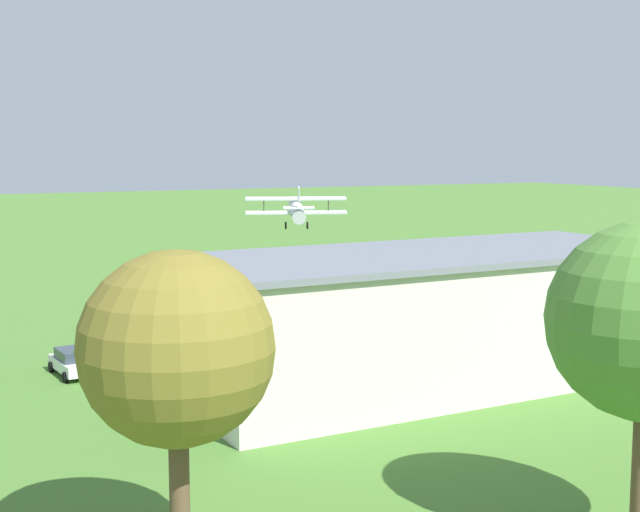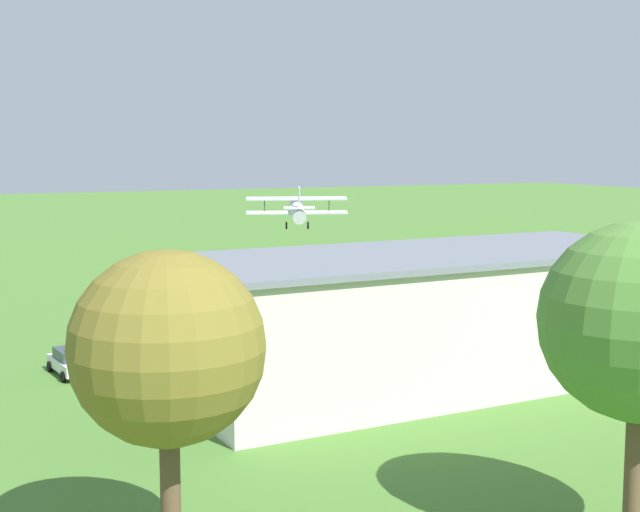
{
  "view_description": "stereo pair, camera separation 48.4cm",
  "coord_description": "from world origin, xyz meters",
  "px_view_note": "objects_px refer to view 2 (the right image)",
  "views": [
    {
      "loc": [
        29.14,
        75.17,
        13.6
      ],
      "look_at": [
        -1.6,
        12.72,
        5.1
      ],
      "focal_mm": 50.03,
      "sensor_mm": 36.0,
      "label": 1
    },
    {
      "loc": [
        28.71,
        75.38,
        13.6
      ],
      "look_at": [
        -1.6,
        12.72,
        5.1
      ],
      "focal_mm": 50.03,
      "sensor_mm": 36.0,
      "label": 2
    }
  ],
  "objects_px": {
    "person_walking_on_apron": "(405,307)",
    "person_watching_takeoff": "(423,310)",
    "car_white": "(71,361)",
    "person_at_fence_line": "(132,355)",
    "tree_by_windsock": "(640,322)",
    "biplane": "(297,209)",
    "person_near_hangar_door": "(172,335)",
    "tree_near_perimeter_road": "(167,349)",
    "hangar": "(431,316)",
    "car_yellow": "(486,312)",
    "person_by_parked_cars": "(470,303)"
  },
  "relations": [
    {
      "from": "person_at_fence_line",
      "to": "person_watching_takeoff",
      "type": "relative_size",
      "value": 1.01
    },
    {
      "from": "biplane",
      "to": "person_near_hangar_door",
      "type": "relative_size",
      "value": 5.41
    },
    {
      "from": "car_white",
      "to": "person_watching_takeoff",
      "type": "xyz_separation_m",
      "value": [
        -28.27,
        -5.29,
        -0.03
      ]
    },
    {
      "from": "person_walking_on_apron",
      "to": "tree_by_windsock",
      "type": "distance_m",
      "value": 41.35
    },
    {
      "from": "biplane",
      "to": "car_yellow",
      "type": "bearing_deg",
      "value": 121.84
    },
    {
      "from": "person_near_hangar_door",
      "to": "tree_near_perimeter_road",
      "type": "relative_size",
      "value": 0.16
    },
    {
      "from": "person_watching_takeoff",
      "to": "tree_near_perimeter_road",
      "type": "height_order",
      "value": "tree_near_perimeter_road"
    },
    {
      "from": "car_yellow",
      "to": "tree_near_perimeter_road",
      "type": "xyz_separation_m",
      "value": [
        33.74,
        29.08,
        6.46
      ]
    },
    {
      "from": "biplane",
      "to": "car_white",
      "type": "height_order",
      "value": "biplane"
    },
    {
      "from": "hangar",
      "to": "person_watching_takeoff",
      "type": "xyz_separation_m",
      "value": [
        -9.65,
        -15.94,
        -3.06
      ]
    },
    {
      "from": "person_watching_takeoff",
      "to": "tree_near_perimeter_road",
      "type": "bearing_deg",
      "value": 47.11
    },
    {
      "from": "car_yellow",
      "to": "person_at_fence_line",
      "type": "relative_size",
      "value": 2.84
    },
    {
      "from": "person_walking_on_apron",
      "to": "person_by_parked_cars",
      "type": "relative_size",
      "value": 1.13
    },
    {
      "from": "car_white",
      "to": "person_walking_on_apron",
      "type": "bearing_deg",
      "value": -166.51
    },
    {
      "from": "biplane",
      "to": "tree_by_windsock",
      "type": "relative_size",
      "value": 0.8
    },
    {
      "from": "person_near_hangar_door",
      "to": "person_at_fence_line",
      "type": "distance_m",
      "value": 5.84
    },
    {
      "from": "person_walking_on_apron",
      "to": "person_watching_takeoff",
      "type": "bearing_deg",
      "value": 124.63
    },
    {
      "from": "car_white",
      "to": "person_by_parked_cars",
      "type": "relative_size",
      "value": 2.88
    },
    {
      "from": "person_near_hangar_door",
      "to": "tree_near_perimeter_road",
      "type": "bearing_deg",
      "value": 73.53
    },
    {
      "from": "tree_near_perimeter_road",
      "to": "person_walking_on_apron",
      "type": "bearing_deg",
      "value": -130.93
    },
    {
      "from": "person_at_fence_line",
      "to": "person_by_parked_cars",
      "type": "relative_size",
      "value": 1.02
    },
    {
      "from": "person_near_hangar_door",
      "to": "person_walking_on_apron",
      "type": "height_order",
      "value": "person_walking_on_apron"
    },
    {
      "from": "person_walking_on_apron",
      "to": "hangar",
      "type": "bearing_deg",
      "value": 63.03
    },
    {
      "from": "car_white",
      "to": "car_yellow",
      "type": "bearing_deg",
      "value": -176.29
    },
    {
      "from": "person_near_hangar_door",
      "to": "person_by_parked_cars",
      "type": "bearing_deg",
      "value": -176.3
    },
    {
      "from": "tree_by_windsock",
      "to": "hangar",
      "type": "bearing_deg",
      "value": -104.14
    },
    {
      "from": "biplane",
      "to": "person_watching_takeoff",
      "type": "bearing_deg",
      "value": 115.28
    },
    {
      "from": "car_white",
      "to": "tree_near_perimeter_road",
      "type": "bearing_deg",
      "value": 86.34
    },
    {
      "from": "car_yellow",
      "to": "person_watching_takeoff",
      "type": "distance_m",
      "value": 4.94
    },
    {
      "from": "hangar",
      "to": "person_watching_takeoff",
      "type": "relative_size",
      "value": 19.21
    },
    {
      "from": "person_near_hangar_door",
      "to": "person_watching_takeoff",
      "type": "height_order",
      "value": "person_near_hangar_door"
    },
    {
      "from": "hangar",
      "to": "person_walking_on_apron",
      "type": "bearing_deg",
      "value": -116.97
    },
    {
      "from": "car_yellow",
      "to": "person_watching_takeoff",
      "type": "relative_size",
      "value": 2.86
    },
    {
      "from": "person_near_hangar_door",
      "to": "tree_near_perimeter_road",
      "type": "xyz_separation_m",
      "value": [
        9.35,
        31.64,
        6.5
      ]
    },
    {
      "from": "person_watching_takeoff",
      "to": "car_white",
      "type": "bearing_deg",
      "value": 10.6
    },
    {
      "from": "tree_near_perimeter_road",
      "to": "person_by_parked_cars",
      "type": "bearing_deg",
      "value": -136.58
    },
    {
      "from": "person_by_parked_cars",
      "to": "car_yellow",
      "type": "bearing_deg",
      "value": 70.98
    },
    {
      "from": "tree_near_perimeter_road",
      "to": "person_watching_takeoff",
      "type": "bearing_deg",
      "value": -132.89
    },
    {
      "from": "car_white",
      "to": "person_by_parked_cars",
      "type": "xyz_separation_m",
      "value": [
        -33.48,
        -6.3,
        -0.05
      ]
    },
    {
      "from": "car_white",
      "to": "person_at_fence_line",
      "type": "xyz_separation_m",
      "value": [
        -3.78,
        -0.24,
        -0.03
      ]
    },
    {
      "from": "person_near_hangar_door",
      "to": "tree_near_perimeter_road",
      "type": "distance_m",
      "value": 33.62
    },
    {
      "from": "car_yellow",
      "to": "person_walking_on_apron",
      "type": "height_order",
      "value": "person_walking_on_apron"
    },
    {
      "from": "hangar",
      "to": "car_white",
      "type": "xyz_separation_m",
      "value": [
        18.62,
        -10.65,
        -3.02
      ]
    },
    {
      "from": "person_near_hangar_door",
      "to": "person_at_fence_line",
      "type": "height_order",
      "value": "person_near_hangar_door"
    },
    {
      "from": "car_white",
      "to": "person_by_parked_cars",
      "type": "bearing_deg",
      "value": -169.33
    },
    {
      "from": "person_watching_takeoff",
      "to": "tree_near_perimeter_road",
      "type": "distance_m",
      "value": 44.56
    },
    {
      "from": "car_yellow",
      "to": "person_near_hangar_door",
      "type": "relative_size",
      "value": 2.75
    },
    {
      "from": "tree_by_windsock",
      "to": "biplane",
      "type": "bearing_deg",
      "value": -100.88
    },
    {
      "from": "biplane",
      "to": "person_walking_on_apron",
      "type": "height_order",
      "value": "biplane"
    },
    {
      "from": "hangar",
      "to": "car_white",
      "type": "distance_m",
      "value": 21.67
    }
  ]
}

